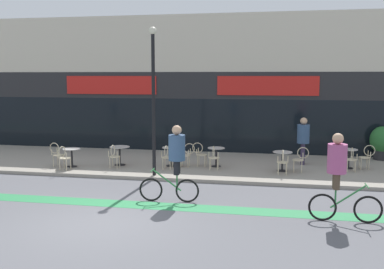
{
  "coord_description": "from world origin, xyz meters",
  "views": [
    {
      "loc": [
        4.14,
        -9.92,
        3.57
      ],
      "look_at": [
        1.02,
        6.07,
        1.42
      ],
      "focal_mm": 42.0,
      "sensor_mm": 36.0,
      "label": 1
    }
  ],
  "objects_px": {
    "cafe_chair_0_near": "(64,156)",
    "cafe_chair_0_side": "(57,153)",
    "cafe_chair_5_near": "(351,158)",
    "cyclist_2": "(175,157)",
    "cyclist_1": "(339,170)",
    "pedestrian_near_end": "(303,137)",
    "cafe_chair_4_near": "(283,160)",
    "cafe_chair_5_side": "(367,155)",
    "lamp_post": "(153,91)",
    "planter_pot": "(382,142)",
    "bistro_table_4": "(282,157)",
    "bistro_table_0": "(72,154)",
    "bistro_table_3": "(216,153)",
    "cafe_chair_3_near": "(214,156)",
    "cafe_chair_1_near": "(114,155)",
    "cafe_chair_4_side": "(300,158)",
    "bistro_table_1": "(120,152)",
    "cafe_chair_2_near": "(167,156)",
    "cafe_chair_2_side": "(187,153)",
    "bistro_table_2": "(171,153)",
    "cafe_chair_3_side": "(200,153)",
    "bistro_table_5": "(349,155)"
  },
  "relations": [
    {
      "from": "planter_pot",
      "to": "cyclist_2",
      "type": "relative_size",
      "value": 0.63
    },
    {
      "from": "cafe_chair_2_near",
      "to": "cafe_chair_3_side",
      "type": "bearing_deg",
      "value": -49.0
    },
    {
      "from": "cafe_chair_0_near",
      "to": "cyclist_1",
      "type": "xyz_separation_m",
      "value": [
        9.14,
        -3.79,
        0.65
      ]
    },
    {
      "from": "cafe_chair_3_near",
      "to": "cafe_chair_5_near",
      "type": "bearing_deg",
      "value": -84.45
    },
    {
      "from": "bistro_table_2",
      "to": "cafe_chair_2_side",
      "type": "bearing_deg",
      "value": -0.14
    },
    {
      "from": "cafe_chair_4_near",
      "to": "cafe_chair_5_near",
      "type": "relative_size",
      "value": 1.0
    },
    {
      "from": "bistro_table_5",
      "to": "cafe_chair_1_near",
      "type": "relative_size",
      "value": 0.81
    },
    {
      "from": "bistro_table_3",
      "to": "cyclist_2",
      "type": "distance_m",
      "value": 4.68
    },
    {
      "from": "cyclist_1",
      "to": "cafe_chair_3_near",
      "type": "bearing_deg",
      "value": 127.31
    },
    {
      "from": "cafe_chair_4_near",
      "to": "planter_pot",
      "type": "relative_size",
      "value": 0.65
    },
    {
      "from": "cafe_chair_0_near",
      "to": "cafe_chair_0_side",
      "type": "bearing_deg",
      "value": 50.85
    },
    {
      "from": "cafe_chair_4_near",
      "to": "cafe_chair_5_side",
      "type": "relative_size",
      "value": 1.0
    },
    {
      "from": "bistro_table_0",
      "to": "cafe_chair_4_side",
      "type": "bearing_deg",
      "value": 4.99
    },
    {
      "from": "bistro_table_0",
      "to": "bistro_table_4",
      "type": "height_order",
      "value": "bistro_table_4"
    },
    {
      "from": "bistro_table_4",
      "to": "cyclist_2",
      "type": "distance_m",
      "value": 5.23
    },
    {
      "from": "cafe_chair_3_near",
      "to": "lamp_post",
      "type": "bearing_deg",
      "value": 121.87
    },
    {
      "from": "pedestrian_near_end",
      "to": "bistro_table_3",
      "type": "bearing_deg",
      "value": -160.42
    },
    {
      "from": "cafe_chair_5_near",
      "to": "cyclist_2",
      "type": "height_order",
      "value": "cyclist_2"
    },
    {
      "from": "cafe_chair_0_near",
      "to": "cafe_chair_2_side",
      "type": "height_order",
      "value": "same"
    },
    {
      "from": "cafe_chair_4_near",
      "to": "cyclist_2",
      "type": "height_order",
      "value": "cyclist_2"
    },
    {
      "from": "bistro_table_4",
      "to": "cafe_chair_3_near",
      "type": "bearing_deg",
      "value": -173.77
    },
    {
      "from": "bistro_table_1",
      "to": "cafe_chair_1_near",
      "type": "distance_m",
      "value": 0.63
    },
    {
      "from": "cafe_chair_0_near",
      "to": "bistro_table_1",
      "type": "bearing_deg",
      "value": -46.23
    },
    {
      "from": "cafe_chair_4_side",
      "to": "cafe_chair_4_near",
      "type": "bearing_deg",
      "value": 48.12
    },
    {
      "from": "cafe_chair_1_near",
      "to": "cyclist_2",
      "type": "relative_size",
      "value": 0.41
    },
    {
      "from": "bistro_table_1",
      "to": "cafe_chair_0_near",
      "type": "xyz_separation_m",
      "value": [
        -1.68,
        -1.27,
        -0.01
      ]
    },
    {
      "from": "bistro_table_3",
      "to": "cafe_chair_3_side",
      "type": "xyz_separation_m",
      "value": [
        -0.63,
        0.0,
        0.0
      ]
    },
    {
      "from": "planter_pot",
      "to": "cafe_chair_2_near",
      "type": "bearing_deg",
      "value": -156.45
    },
    {
      "from": "bistro_table_5",
      "to": "cafe_chair_1_near",
      "type": "bearing_deg",
      "value": -168.95
    },
    {
      "from": "lamp_post",
      "to": "bistro_table_2",
      "type": "bearing_deg",
      "value": 83.03
    },
    {
      "from": "cafe_chair_5_side",
      "to": "cyclist_1",
      "type": "height_order",
      "value": "cyclist_1"
    },
    {
      "from": "bistro_table_2",
      "to": "bistro_table_1",
      "type": "bearing_deg",
      "value": -173.84
    },
    {
      "from": "bistro_table_3",
      "to": "cafe_chair_3_near",
      "type": "relative_size",
      "value": 0.81
    },
    {
      "from": "cafe_chair_0_near",
      "to": "cafe_chair_3_side",
      "type": "relative_size",
      "value": 1.0
    },
    {
      "from": "cafe_chair_5_side",
      "to": "cyclist_1",
      "type": "relative_size",
      "value": 0.41
    },
    {
      "from": "bistro_table_2",
      "to": "cafe_chair_0_side",
      "type": "relative_size",
      "value": 0.81
    },
    {
      "from": "bistro_table_3",
      "to": "cafe_chair_4_side",
      "type": "relative_size",
      "value": 0.81
    },
    {
      "from": "cafe_chair_3_side",
      "to": "cafe_chair_4_near",
      "type": "xyz_separation_m",
      "value": [
        3.1,
        -0.98,
        0.0
      ]
    },
    {
      "from": "bistro_table_0",
      "to": "cafe_chair_3_near",
      "type": "distance_m",
      "value": 5.39
    },
    {
      "from": "planter_pot",
      "to": "cyclist_2",
      "type": "xyz_separation_m",
      "value": [
        -6.98,
        -7.3,
        0.44
      ]
    },
    {
      "from": "bistro_table_1",
      "to": "cafe_chair_3_side",
      "type": "xyz_separation_m",
      "value": [
        3.06,
        0.45,
        -0.01
      ]
    },
    {
      "from": "bistro_table_2",
      "to": "planter_pot",
      "type": "distance_m",
      "value": 8.69
    },
    {
      "from": "bistro_table_1",
      "to": "cafe_chair_5_near",
      "type": "bearing_deg",
      "value": 2.83
    },
    {
      "from": "planter_pot",
      "to": "bistro_table_2",
      "type": "bearing_deg",
      "value": -160.23
    },
    {
      "from": "cafe_chair_5_side",
      "to": "bistro_table_3",
      "type": "bearing_deg",
      "value": 2.28
    },
    {
      "from": "lamp_post",
      "to": "planter_pot",
      "type": "bearing_deg",
      "value": 28.68
    },
    {
      "from": "cafe_chair_1_near",
      "to": "cafe_chair_4_near",
      "type": "relative_size",
      "value": 1.0
    },
    {
      "from": "bistro_table_0",
      "to": "lamp_post",
      "type": "distance_m",
      "value": 4.3
    },
    {
      "from": "cyclist_1",
      "to": "pedestrian_near_end",
      "type": "xyz_separation_m",
      "value": [
        -0.52,
        6.59,
        -0.08
      ]
    },
    {
      "from": "bistro_table_4",
      "to": "bistro_table_5",
      "type": "xyz_separation_m",
      "value": [
        2.43,
        0.96,
        0.0
      ]
    }
  ]
}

